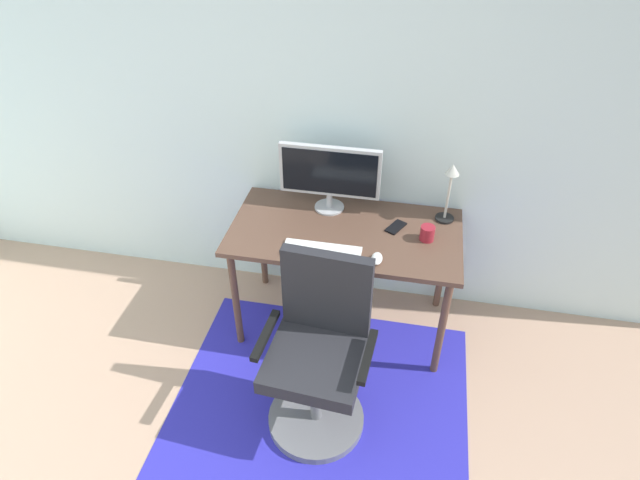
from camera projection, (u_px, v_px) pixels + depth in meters
name	position (u px, v px, depth m)	size (l,w,h in m)	color
wall_back	(282.00, 106.00, 3.17)	(6.00, 0.10, 2.60)	silver
area_rug	(320.00, 405.00, 3.04)	(1.64, 1.47, 0.01)	#2B29AB
desk	(345.00, 241.00, 3.16)	(1.34, 0.70, 0.76)	brown
monitor	(330.00, 174.00, 3.14)	(0.60, 0.18, 0.42)	#B2B2B7
keyboard	(322.00, 251.00, 2.94)	(0.43, 0.13, 0.02)	white
computer_mouse	(377.00, 259.00, 2.87)	(0.06, 0.10, 0.03)	white
coffee_cup	(427.00, 233.00, 3.01)	(0.08, 0.08, 0.09)	maroon
cell_phone	(396.00, 227.00, 3.12)	(0.07, 0.14, 0.01)	black
desk_lamp	(450.00, 186.00, 3.05)	(0.11, 0.11, 0.37)	black
office_chair	(319.00, 361.00, 2.75)	(0.58, 0.52, 1.03)	slate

